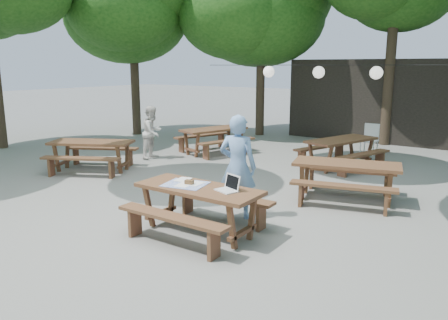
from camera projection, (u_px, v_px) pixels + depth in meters
ground at (195, 212)px, 7.89m from camera, size 80.00×80.00×0.00m
pavilion at (384, 99)px, 15.81m from camera, size 6.00×3.00×2.80m
main_picnic_table at (199, 209)px, 6.82m from camera, size 2.00×1.58×0.75m
picnic_table_nw at (92, 155)px, 10.89m from camera, size 2.41×2.27×0.75m
picnic_table_ne at (346, 181)px, 8.49m from camera, size 2.23×2.00×0.75m
picnic_table_far_w at (214, 140)px, 13.12m from camera, size 2.10×2.30×0.75m
picnic_table_far_e at (341, 153)px, 11.22m from camera, size 2.11×2.31×0.75m
woman at (238, 167)px, 7.44m from camera, size 0.74×0.57×1.79m
second_person at (153, 132)px, 12.30m from camera, size 0.65×0.79×1.49m
plastic_chair at (369, 146)px, 12.95m from camera, size 0.45×0.45×0.90m
laptop at (229, 187)px, 6.52m from camera, size 0.40×0.35×0.24m
tabletop_clutter at (186, 184)px, 6.88m from camera, size 0.74×0.68×0.08m
paper_lanterns at (319, 72)px, 12.33m from camera, size 9.00×0.34×0.38m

